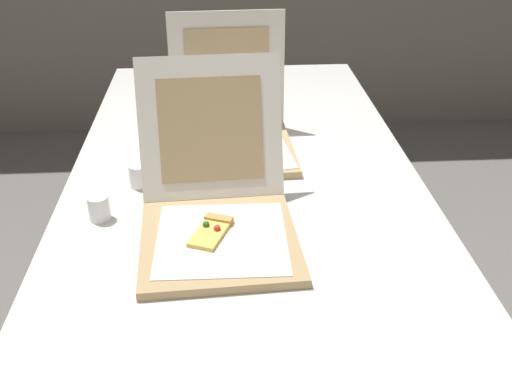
% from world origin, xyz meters
% --- Properties ---
extents(table, '(0.98, 2.05, 0.75)m').
position_xyz_m(table, '(0.00, 0.56, 0.71)').
color(table, silver).
rests_on(table, ground).
extents(pizza_box_front, '(0.38, 0.50, 0.36)m').
position_xyz_m(pizza_box_front, '(-0.08, 0.33, 0.81)').
color(pizza_box_front, tan).
rests_on(pizza_box_front, table).
extents(pizza_box_middle, '(0.37, 0.40, 0.38)m').
position_xyz_m(pizza_box_middle, '(-0.03, 0.79, 0.81)').
color(pizza_box_middle, tan).
rests_on(pizza_box_middle, table).
extents(cup_white_near_center, '(0.05, 0.05, 0.06)m').
position_xyz_m(cup_white_near_center, '(-0.36, 0.41, 0.79)').
color(cup_white_near_center, white).
rests_on(cup_white_near_center, table).
extents(cup_white_mid, '(0.05, 0.05, 0.06)m').
position_xyz_m(cup_white_mid, '(-0.28, 0.57, 0.79)').
color(cup_white_mid, white).
rests_on(cup_white_mid, table).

